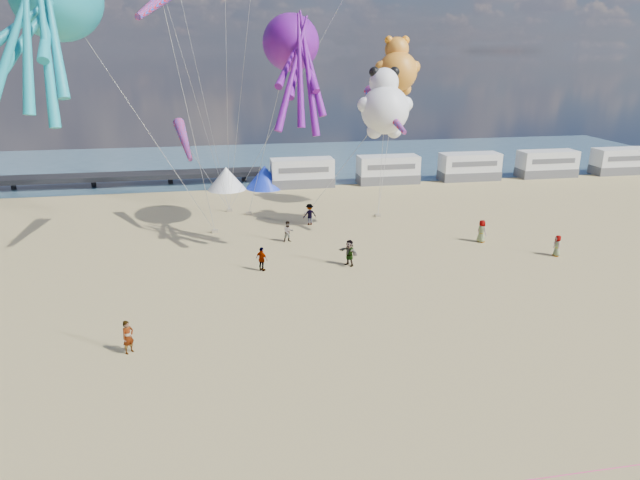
{
  "coord_description": "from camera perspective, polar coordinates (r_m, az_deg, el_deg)",
  "views": [
    {
      "loc": [
        -2.85,
        -19.19,
        13.79
      ],
      "look_at": [
        1.74,
        6.0,
        5.29
      ],
      "focal_mm": 32.0,
      "sensor_mm": 36.0,
      "label": 1
    }
  ],
  "objects": [
    {
      "name": "sandbag_e",
      "position": [
        52.31,
        -9.06,
        2.96
      ],
      "size": [
        0.5,
        0.35,
        0.22
      ],
      "primitive_type": "cube",
      "color": "gray",
      "rests_on": "ground"
    },
    {
      "name": "kite_panda",
      "position": [
        44.29,
        6.52,
        12.81
      ],
      "size": [
        5.46,
        5.29,
        6.23
      ],
      "primitive_type": null,
      "rotation": [
        0.0,
        0.0,
        -0.31
      ],
      "color": "white"
    },
    {
      "name": "sandbag_d",
      "position": [
        50.62,
        -1.29,
        2.67
      ],
      "size": [
        0.5,
        0.35,
        0.22
      ],
      "primitive_type": "cube",
      "color": "gray",
      "rests_on": "ground"
    },
    {
      "name": "motorhome_4",
      "position": [
        76.48,
        27.86,
        7.0
      ],
      "size": [
        6.6,
        2.5,
        3.0
      ],
      "primitive_type": "cube",
      "color": "silver",
      "rests_on": "ground"
    },
    {
      "name": "standing_person",
      "position": [
        29.05,
        -18.64,
        -9.17
      ],
      "size": [
        0.72,
        0.72,
        1.68
      ],
      "primitive_type": "imported",
      "rotation": [
        0.0,
        0.0,
        0.78
      ],
      "color": "tan",
      "rests_on": "ground"
    },
    {
      "name": "beachgoer_2",
      "position": [
        47.43,
        -1.05,
        2.59
      ],
      "size": [
        1.01,
        0.87,
        1.8
      ],
      "primitive_type": "imported",
      "rotation": [
        0.0,
        0.0,
        3.38
      ],
      "color": "#7F6659",
      "rests_on": "ground"
    },
    {
      "name": "beachgoer_6",
      "position": [
        44.78,
        15.86,
        0.86
      ],
      "size": [
        0.61,
        0.73,
        1.73
      ],
      "primitive_type": "imported",
      "rotation": [
        0.0,
        0.0,
        1.92
      ],
      "color": "#7F6659",
      "rests_on": "ground"
    },
    {
      "name": "ground",
      "position": [
        23.8,
        -1.6,
        -17.05
      ],
      "size": [
        120.0,
        120.0,
        0.0
      ],
      "primitive_type": "plane",
      "color": "tan",
      "rests_on": "ground"
    },
    {
      "name": "sandbag_b",
      "position": [
        51.07,
        -7.13,
        2.68
      ],
      "size": [
        0.5,
        0.35,
        0.22
      ],
      "primitive_type": "cube",
      "color": "gray",
      "rests_on": "ground"
    },
    {
      "name": "windsock_right",
      "position": [
        46.23,
        -13.42,
        9.66
      ],
      "size": [
        1.91,
        4.97,
        4.89
      ],
      "primitive_type": null,
      "rotation": [
        0.0,
        0.0,
        0.21
      ],
      "color": "red"
    },
    {
      "name": "motorhome_3",
      "position": [
        71.06,
        21.75,
        7.1
      ],
      "size": [
        6.6,
        2.5,
        3.0
      ],
      "primitive_type": "cube",
      "color": "silver",
      "rests_on": "ground"
    },
    {
      "name": "motorhome_1",
      "position": [
        63.18,
        6.81,
        7.01
      ],
      "size": [
        6.6,
        2.5,
        3.0
      ],
      "primitive_type": "cube",
      "color": "silver",
      "rests_on": "ground"
    },
    {
      "name": "motorhome_2",
      "position": [
        66.56,
        14.72,
        7.12
      ],
      "size": [
        6.6,
        2.5,
        3.0
      ],
      "primitive_type": "cube",
      "color": "silver",
      "rests_on": "ground"
    },
    {
      "name": "beachgoer_3",
      "position": [
        37.62,
        -5.84,
        -1.91
      ],
      "size": [
        1.17,
        1.19,
        1.64
      ],
      "primitive_type": "imported",
      "rotation": [
        0.0,
        0.0,
        2.33
      ],
      "color": "#7F6659",
      "rests_on": "ground"
    },
    {
      "name": "sandbag_c",
      "position": [
        50.25,
        5.8,
        2.46
      ],
      "size": [
        0.5,
        0.35,
        0.22
      ],
      "primitive_type": "cube",
      "color": "gray",
      "rests_on": "ground"
    },
    {
      "name": "motorhome_0",
      "position": [
        61.1,
        -1.8,
        6.74
      ],
      "size": [
        6.6,
        2.5,
        3.0
      ],
      "primitive_type": "cube",
      "color": "silver",
      "rests_on": "ground"
    },
    {
      "name": "sandbag_a",
      "position": [
        46.31,
        -10.46,
        0.86
      ],
      "size": [
        0.5,
        0.35,
        0.22
      ],
      "primitive_type": "cube",
      "color": "gray",
      "rests_on": "ground"
    },
    {
      "name": "kite_teddy_orange",
      "position": [
        50.69,
        7.76,
        16.35
      ],
      "size": [
        5.26,
        5.14,
        5.74
      ],
      "primitive_type": null,
      "rotation": [
        0.0,
        0.0,
        0.42
      ],
      "color": "orange"
    },
    {
      "name": "windsock_mid",
      "position": [
        44.16,
        6.65,
        12.74
      ],
      "size": [
        2.28,
        6.26,
        6.19
      ],
      "primitive_type": null,
      "rotation": [
        0.0,
        0.0,
        0.21
      ],
      "color": "red"
    },
    {
      "name": "tent_blue",
      "position": [
        60.71,
        -5.55,
        6.3
      ],
      "size": [
        4.0,
        4.0,
        2.4
      ],
      "primitive_type": "cone",
      "color": "#1933CC",
      "rests_on": "ground"
    },
    {
      "name": "water",
      "position": [
        75.51,
        -8.06,
        7.67
      ],
      "size": [
        120.0,
        120.0,
        0.0
      ],
      "primitive_type": "plane",
      "color": "#3A5B6F",
      "rests_on": "ground"
    },
    {
      "name": "beachgoer_4",
      "position": [
        38.39,
        2.95,
        -1.28
      ],
      "size": [
        0.93,
        1.13,
        1.81
      ],
      "primitive_type": "imported",
      "rotation": [
        0.0,
        0.0,
        5.27
      ],
      "color": "#7F6659",
      "rests_on": "ground"
    },
    {
      "name": "kite_octopus_purple",
      "position": [
        43.72,
        -2.97,
        19.11
      ],
      "size": [
        4.48,
        9.34,
        10.41
      ],
      "primitive_type": null,
      "rotation": [
        0.0,
        0.0,
        -0.06
      ],
      "color": "#701292"
    },
    {
      "name": "tent_white",
      "position": [
        60.52,
        -9.35,
        6.11
      ],
      "size": [
        4.0,
        4.0,
        2.4
      ],
      "primitive_type": "cone",
      "color": "white",
      "rests_on": "ground"
    },
    {
      "name": "beachgoer_0",
      "position": [
        43.52,
        22.64,
        -0.52
      ],
      "size": [
        0.44,
        0.6,
        1.53
      ],
      "primitive_type": "imported",
      "rotation": [
        0.0,
        0.0,
        4.56
      ],
      "color": "#7F6659",
      "rests_on": "ground"
    },
    {
      "name": "beachgoer_1",
      "position": [
        43.19,
        -3.19,
        0.84
      ],
      "size": [
        0.87,
        0.64,
        1.62
      ],
      "primitive_type": "imported",
      "rotation": [
        0.0,
        0.0,
        0.17
      ],
      "color": "#7F6659",
      "rests_on": "ground"
    }
  ]
}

